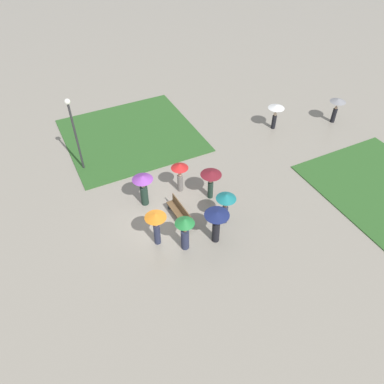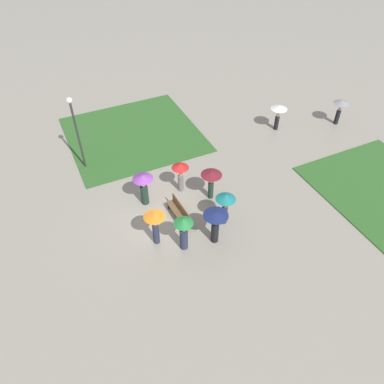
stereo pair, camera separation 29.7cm
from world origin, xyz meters
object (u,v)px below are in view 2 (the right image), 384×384
Objects in this scene: crowd_person_purple at (143,185)px; crowd_person_teal at (225,202)px; crowd_person_orange at (155,222)px; lone_walker_far_path at (341,106)px; crowd_person_navy at (216,221)px; crowd_person_green at (184,229)px; crowd_person_maroon at (211,178)px; lamp_post at (75,125)px; crowd_person_red at (180,171)px; park_bench at (180,212)px; lone_walker_mid_plaza at (279,111)px.

crowd_person_teal is (3.03, 3.09, 0.15)m from crowd_person_purple.
crowd_person_orange is at bearing 105.18° from crowd_person_purple.
crowd_person_orange is 15.65m from lone_walker_far_path.
crowd_person_green reaches higher than crowd_person_navy.
crowd_person_maroon is (-1.68, 3.77, -0.02)m from crowd_person_orange.
crowd_person_navy reaches higher than crowd_person_purple.
lamp_post is 6.25m from crowd_person_red.
park_bench is 1.08× the size of crowd_person_red.
park_bench is 13.85m from lone_walker_far_path.
lamp_post is 2.44× the size of crowd_person_teal.
lone_walker_mid_plaza is at bearing 73.14° from crowd_person_red.
crowd_person_green reaches higher than park_bench.
crowd_person_orange is at bearing -77.30° from crowd_person_red.
crowd_person_green is (3.75, -1.52, -0.07)m from crowd_person_red.
lamp_post is 2.49× the size of crowd_person_red.
crowd_person_teal is (1.93, -0.24, 0.04)m from crowd_person_maroon.
crowd_person_green reaches higher than crowd_person_purple.
crowd_person_green is 1.10× the size of lone_walker_far_path.
crowd_person_purple is 1.06× the size of crowd_person_maroon.
crowd_person_purple is 3.51m from crowd_person_maroon.
crowd_person_teal is at bearing -18.68° from crowd_person_red.
park_bench is at bearing 147.09° from crowd_person_purple.
crowd_person_orange is 1.11× the size of lone_walker_far_path.
crowd_person_red is at bearing 71.10° from lone_walker_far_path.
park_bench is 2.45m from crowd_person_teal.
crowd_person_purple reaches higher than crowd_person_red.
crowd_person_maroon is at bearing -174.11° from crowd_person_purple.
crowd_person_purple is at bearing -149.33° from park_bench.
lone_walker_far_path is (2.61, 16.70, -1.58)m from lamp_post.
lone_walker_far_path is at bearing -149.22° from crowd_person_orange.
lone_walker_mid_plaza is (-1.19, -4.13, 0.01)m from lone_walker_far_path.
crowd_person_red is at bearing -81.79° from crowd_person_teal.
crowd_person_orange is at bearing 178.80° from crowd_person_maroon.
crowd_person_teal is 0.97× the size of crowd_person_green.
crowd_person_maroon is (1.22, 1.21, 0.04)m from crowd_person_red.
lamp_post reaches higher than crowd_person_red.
lamp_post reaches higher than crowd_person_purple.
crowd_person_maroon reaches higher than park_bench.
lamp_post is at bearing -147.33° from crowd_person_navy.
crowd_person_green reaches higher than crowd_person_maroon.
crowd_person_purple is at bearing -122.63° from crowd_person_red.
crowd_person_purple is (0.12, -2.12, -0.07)m from crowd_person_red.
lamp_post is 2.40× the size of crowd_person_purple.
park_bench is 1.03× the size of crowd_person_green.
crowd_person_navy is (2.78, -1.23, -0.03)m from crowd_person_maroon.
lone_walker_far_path is 4.30m from lone_walker_mid_plaza.
lamp_post is 2.34× the size of crowd_person_orange.
park_bench is 2.32m from crowd_person_purple.
crowd_person_teal is 0.98× the size of crowd_person_navy.
crowd_person_orange reaches higher than crowd_person_teal.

